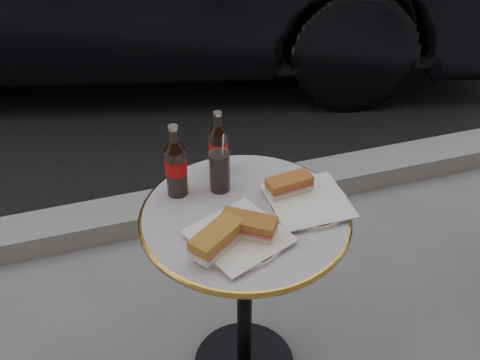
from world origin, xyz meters
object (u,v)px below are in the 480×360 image
object	(u,v)px
cola_bottle_right	(218,142)
cola_glass	(220,171)
bistro_table	(245,299)
cola_bottle_left	(175,160)
plate_left	(239,238)
plate_right	(308,203)

from	to	relation	value
cola_bottle_right	cola_glass	xyz separation A→B (m)	(-0.02, -0.09, -0.04)
bistro_table	cola_bottle_left	distance (m)	0.54
bistro_table	cola_bottle_left	world-z (taller)	cola_bottle_left
cola_bottle_right	cola_glass	distance (m)	0.10
cola_glass	cola_bottle_left	bearing A→B (deg)	171.46
plate_left	cola_bottle_left	size ratio (longest dim) A/B	1.03
plate_left	cola_glass	size ratio (longest dim) A/B	1.86
cola_glass	cola_bottle_right	bearing A→B (deg)	76.78
plate_left	plate_right	bearing A→B (deg)	19.47
bistro_table	cola_bottle_left	size ratio (longest dim) A/B	3.07
plate_left	cola_bottle_right	distance (m)	0.34
bistro_table	cola_glass	xyz separation A→B (m)	(-0.04, 0.14, 0.43)
cola_glass	plate_left	bearing A→B (deg)	-93.04
plate_left	cola_glass	xyz separation A→B (m)	(0.01, 0.24, 0.06)
plate_right	cola_bottle_left	size ratio (longest dim) A/B	0.99
plate_left	cola_glass	bearing A→B (deg)	86.96
plate_left	plate_right	size ratio (longest dim) A/B	1.03
bistro_table	plate_left	world-z (taller)	plate_left
cola_bottle_right	cola_bottle_left	bearing A→B (deg)	-154.53
cola_bottle_right	bistro_table	bearing A→B (deg)	-86.10
bistro_table	cola_bottle_right	world-z (taller)	cola_bottle_right
bistro_table	cola_bottle_right	distance (m)	0.53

